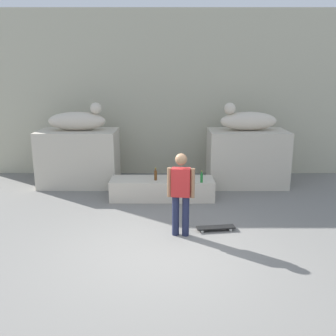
{
  "coord_description": "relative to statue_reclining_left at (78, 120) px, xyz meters",
  "views": [
    {
      "loc": [
        0.15,
        -6.16,
        3.13
      ],
      "look_at": [
        0.16,
        1.9,
        1.1
      ],
      "focal_mm": 39.98,
      "sensor_mm": 36.0,
      "label": 1
    }
  ],
  "objects": [
    {
      "name": "bottle_blue",
      "position": [
        2.68,
        -1.19,
        -1.25
      ],
      "size": [
        0.06,
        0.06,
        0.25
      ],
      "color": "#194C99",
      "rests_on": "ledge_block"
    },
    {
      "name": "bottle_green",
      "position": [
        3.35,
        -1.6,
        -1.22
      ],
      "size": [
        0.07,
        0.07,
        0.3
      ],
      "color": "#1E722D",
      "rests_on": "ledge_block"
    },
    {
      "name": "skateboard",
      "position": [
        3.5,
        -3.32,
        -1.81
      ],
      "size": [
        0.82,
        0.31,
        0.08
      ],
      "rotation": [
        0.0,
        0.0,
        3.28
      ],
      "color": "black",
      "rests_on": "ground_plane"
    },
    {
      "name": "statue_reclining_left",
      "position": [
        0.0,
        0.0,
        0.0
      ],
      "size": [
        1.61,
        0.59,
        0.78
      ],
      "rotation": [
        0.0,
        0.0,
        0.02
      ],
      "color": "beige",
      "rests_on": "pedestal_left"
    },
    {
      "name": "skater",
      "position": [
        2.77,
        -3.54,
        -0.95
      ],
      "size": [
        0.54,
        0.25,
        1.67
      ],
      "rotation": [
        0.0,
        0.0,
        2.99
      ],
      "color": "#1E233F",
      "rests_on": "ground_plane"
    },
    {
      "name": "pedestal_left",
      "position": [
        -0.04,
        -0.0,
        -1.08
      ],
      "size": [
        2.2,
        1.29,
        1.59
      ],
      "primitive_type": "cube",
      "color": "beige",
      "rests_on": "ground_plane"
    },
    {
      "name": "bottle_orange",
      "position": [
        2.74,
        -1.42,
        -1.23
      ],
      "size": [
        0.06,
        0.06,
        0.29
      ],
      "color": "orange",
      "rests_on": "ledge_block"
    },
    {
      "name": "statue_reclining_right",
      "position": [
        4.74,
        -0.0,
        0.0
      ],
      "size": [
        1.64,
        0.68,
        0.78
      ],
      "rotation": [
        0.0,
        0.0,
        3.22
      ],
      "color": "beige",
      "rests_on": "pedestal_right"
    },
    {
      "name": "ledge_block",
      "position": [
        2.37,
        -1.28,
        -1.61
      ],
      "size": [
        2.64,
        0.81,
        0.53
      ],
      "primitive_type": "cube",
      "color": "beige",
      "rests_on": "ground_plane"
    },
    {
      "name": "pedestal_right",
      "position": [
        4.78,
        -0.0,
        -1.08
      ],
      "size": [
        2.2,
        1.29,
        1.59
      ],
      "primitive_type": "cube",
      "color": "beige",
      "rests_on": "ground_plane"
    },
    {
      "name": "bottle_brown",
      "position": [
        2.21,
        -1.39,
        -1.21
      ],
      "size": [
        0.07,
        0.07,
        0.32
      ],
      "color": "#593314",
      "rests_on": "ledge_block"
    },
    {
      "name": "facade_wall",
      "position": [
        2.37,
        1.57,
        0.64
      ],
      "size": [
        11.33,
        0.6,
        5.03
      ],
      "primitive_type": "cube",
      "color": "#B6B298",
      "rests_on": "ground_plane"
    },
    {
      "name": "ground_plane",
      "position": [
        2.37,
        -4.31,
        -1.87
      ],
      "size": [
        40.0,
        40.0,
        0.0
      ],
      "primitive_type": "plane",
      "color": "slate"
    }
  ]
}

